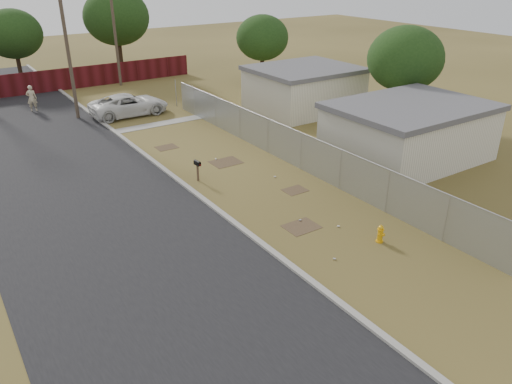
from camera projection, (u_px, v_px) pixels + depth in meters
ground at (251, 182)px, 24.90m from camera, size 120.00×120.00×0.00m
street at (69, 160)px, 27.54m from camera, size 15.10×60.00×0.12m
chainlink_fence at (289, 149)px, 26.91m from camera, size 0.10×27.06×2.02m
privacy_fence at (20, 84)px, 40.30m from camera, size 30.00×0.12×1.80m
utility_poles at (55, 40)px, 36.61m from camera, size 12.60×8.24×9.00m
houses at (352, 108)px, 31.49m from camera, size 9.30×17.24×3.10m
horizon_trees at (103, 32)px, 41.09m from camera, size 33.32×31.94×7.78m
fire_hydrant at (380, 234)px, 19.50m from camera, size 0.39×0.39×0.75m
mailbox at (197, 165)px, 24.68m from camera, size 0.21×0.47×1.09m
pickup_truck at (129, 105)px, 35.24m from camera, size 5.49×2.55×1.52m
pedestrian at (32, 98)px, 36.09m from camera, size 0.79×0.63×1.91m
scattered_litter at (286, 203)px, 22.67m from camera, size 2.77×11.42×0.07m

